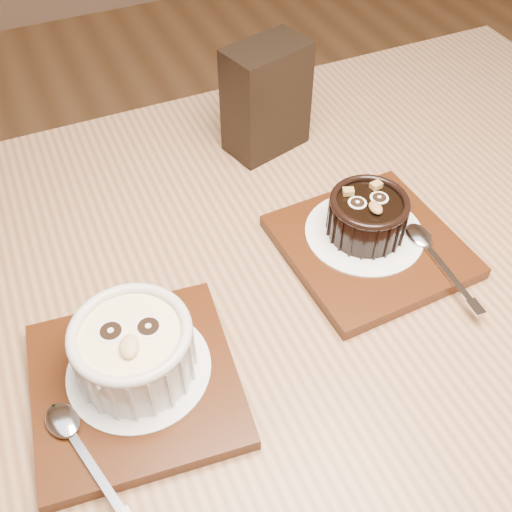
{
  "coord_description": "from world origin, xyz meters",
  "views": [
    {
      "loc": [
        -0.22,
        -0.18,
        1.23
      ],
      "look_at": [
        -0.06,
        0.17,
        0.81
      ],
      "focal_mm": 42.0,
      "sensor_mm": 36.0,
      "label": 1
    }
  ],
  "objects": [
    {
      "name": "doily_left",
      "position": [
        -0.19,
        0.13,
        0.77
      ],
      "size": [
        0.13,
        0.13,
        0.0
      ],
      "primitive_type": "cylinder",
      "color": "white",
      "rests_on": "tray_left"
    },
    {
      "name": "spoon_right",
      "position": [
        0.13,
        0.13,
        0.77
      ],
      "size": [
        0.03,
        0.14,
        0.01
      ],
      "primitive_type": null,
      "rotation": [
        0.0,
        0.0,
        -0.05
      ],
      "color": "white",
      "rests_on": "tray_right"
    },
    {
      "name": "condiment_stand",
      "position": [
        0.06,
        0.41,
        0.82
      ],
      "size": [
        0.11,
        0.08,
        0.14
      ],
      "primitive_type": "cube",
      "rotation": [
        0.0,
        0.0,
        0.27
      ],
      "color": "black",
      "rests_on": "table"
    },
    {
      "name": "spoon_left",
      "position": [
        -0.26,
        0.07,
        0.77
      ],
      "size": [
        0.06,
        0.14,
        0.01
      ],
      "primitive_type": null,
      "rotation": [
        0.0,
        0.0,
        0.27
      ],
      "color": "white",
      "rests_on": "tray_left"
    },
    {
      "name": "ramekin_white",
      "position": [
        -0.19,
        0.13,
        0.8
      ],
      "size": [
        0.11,
        0.11,
        0.06
      ],
      "rotation": [
        0.0,
        0.0,
        -0.27
      ],
      "color": "silver",
      "rests_on": "doily_left"
    },
    {
      "name": "doily_right",
      "position": [
        0.08,
        0.2,
        0.77
      ],
      "size": [
        0.13,
        0.13,
        0.0
      ],
      "primitive_type": "cylinder",
      "color": "white",
      "rests_on": "tray_right"
    },
    {
      "name": "tray_right",
      "position": [
        0.08,
        0.18,
        0.76
      ],
      "size": [
        0.19,
        0.19,
        0.01
      ],
      "primitive_type": "cube",
      "rotation": [
        0.0,
        0.0,
        0.04
      ],
      "color": "#431E0B",
      "rests_on": "table"
    },
    {
      "name": "table",
      "position": [
        -0.06,
        0.16,
        0.66
      ],
      "size": [
        1.2,
        0.81,
        0.75
      ],
      "rotation": [
        0.0,
        0.0,
        -0.0
      ],
      "color": "brown",
      "rests_on": "ground"
    },
    {
      "name": "tray_left",
      "position": [
        -0.2,
        0.12,
        0.76
      ],
      "size": [
        0.2,
        0.2,
        0.01
      ],
      "primitive_type": "cube",
      "rotation": [
        0.0,
        0.0,
        -0.11
      ],
      "color": "#431E0B",
      "rests_on": "table"
    },
    {
      "name": "ramekin_dark",
      "position": [
        0.08,
        0.2,
        0.79
      ],
      "size": [
        0.09,
        0.09,
        0.05
      ],
      "rotation": [
        0.0,
        0.0,
        -0.11
      ],
      "color": "black",
      "rests_on": "doily_right"
    }
  ]
}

